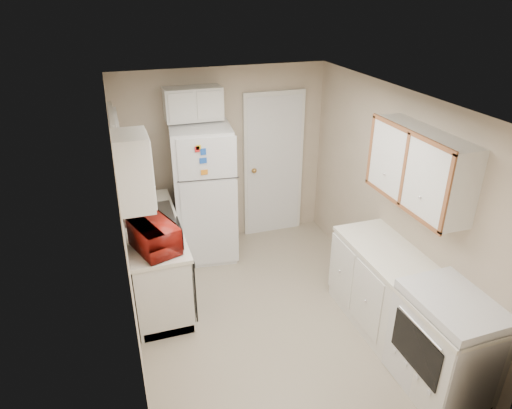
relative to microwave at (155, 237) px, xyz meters
name	(u,v)px	position (x,y,z in m)	size (l,w,h in m)	color
floor	(270,317)	(1.12, -0.31, -1.05)	(3.80, 3.80, 0.00)	#BDAE95
ceiling	(274,100)	(1.12, -0.31, 1.35)	(3.80, 3.80, 0.00)	white
wall_left	(126,243)	(-0.28, -0.31, 0.15)	(3.80, 3.80, 0.00)	#B8A58D
wall_right	(394,202)	(2.52, -0.31, 0.15)	(3.80, 3.80, 0.00)	#B8A58D
wall_back	(224,158)	(1.12, 1.59, 0.15)	(2.80, 2.80, 0.00)	#B8A58D
wall_front	(373,355)	(1.12, -2.21, 0.15)	(2.80, 2.80, 0.00)	#B8A58D
left_counter	(156,257)	(0.02, 0.59, -0.60)	(0.60, 1.80, 0.90)	silver
dishwasher	(190,278)	(0.31, -0.01, -0.56)	(0.03, 0.58, 0.72)	black
sink	(151,220)	(0.02, 0.74, -0.19)	(0.54, 0.74, 0.16)	gray
microwave	(155,237)	(0.00, 0.00, 0.00)	(0.29, 0.53, 0.35)	maroon
soap_bottle	(140,190)	(-0.03, 1.33, -0.05)	(0.08, 0.08, 0.17)	silver
window_blinds	(119,162)	(-0.24, 0.74, 0.55)	(0.10, 0.98, 1.08)	silver
upper_cabinet_left	(133,171)	(-0.13, -0.09, 0.75)	(0.30, 0.45, 0.70)	silver
refrigerator	(203,193)	(0.74, 1.22, -0.16)	(0.73, 0.71, 1.78)	silver
cabinet_over_fridge	(193,104)	(0.72, 1.44, 0.95)	(0.70, 0.30, 0.40)	silver
interior_door	(273,166)	(1.82, 1.55, -0.03)	(0.86, 0.06, 2.08)	silver
right_counter	(404,309)	(2.22, -1.11, -0.60)	(0.60, 2.00, 0.90)	silver
stove	(448,344)	(2.26, -1.69, -0.55)	(0.67, 0.82, 1.00)	silver
upper_cabinet_right	(419,168)	(2.37, -0.81, 0.75)	(0.30, 1.20, 0.70)	silver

